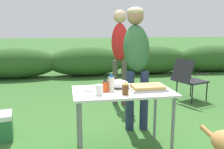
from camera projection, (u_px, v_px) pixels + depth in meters
shrub_hedge at (87, 61)px, 7.34m from camera, size 14.40×0.90×0.85m
folding_table at (123, 97)px, 2.78m from camera, size 1.10×0.64×0.74m
food_tray at (148, 88)px, 2.77m from camera, size 0.40×0.27×0.06m
plate_stack at (92, 89)px, 2.78m from camera, size 0.21×0.21×0.02m
mixing_bowl at (118, 84)px, 2.87m from camera, size 0.25×0.25×0.09m
paper_cup_stack at (99, 90)px, 2.56m from camera, size 0.08×0.08×0.11m
beer_bottle at (125, 89)px, 2.58m from camera, size 0.07×0.07×0.14m
mayo_bottle at (111, 83)px, 2.72m from camera, size 0.07×0.07×0.20m
hot_sauce_bottle at (105, 86)px, 2.69m from camera, size 0.07×0.07×0.14m
standing_person_in_red_jacket at (136, 53)px, 3.46m from camera, size 0.41×0.53×1.70m
standing_person_in_navy_coat at (120, 47)px, 4.49m from camera, size 0.36×0.32×1.72m
camp_chair_green_behind_table at (188, 78)px, 4.81m from camera, size 0.71×0.64×0.83m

